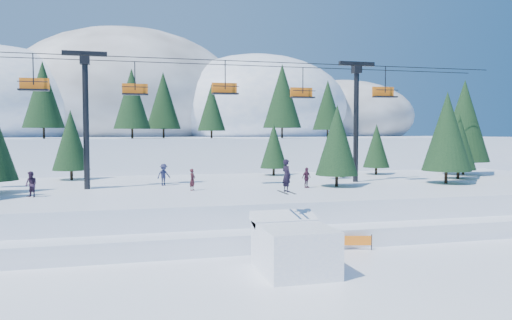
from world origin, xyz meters
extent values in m
plane|color=white|center=(0.00, 0.00, 0.00)|extent=(160.00, 160.00, 0.00)
cube|color=white|center=(0.00, 18.00, 1.25)|extent=(70.00, 22.00, 2.50)
cube|color=white|center=(0.00, 8.00, 0.55)|extent=(70.00, 6.00, 1.10)
cube|color=white|center=(0.00, 68.00, 3.00)|extent=(110.00, 60.00, 6.00)
ellipsoid|color=#605B59|center=(-6.00, 78.00, 13.26)|extent=(44.00, 39.60, 26.40)
ellipsoid|color=white|center=(18.00, 70.00, 11.42)|extent=(34.00, 30.60, 19.72)
ellipsoid|color=#605B59|center=(38.00, 76.00, 10.12)|extent=(30.00, 27.00, 15.00)
cylinder|color=black|center=(-5.40, 40.86, 6.59)|extent=(0.26, 0.26, 1.18)
cone|color=#1D3F1C|center=(-5.40, 40.86, 10.81)|extent=(4.39, 4.39, 7.26)
cylinder|color=black|center=(4.50, 42.08, 6.48)|extent=(0.26, 0.26, 0.96)
cone|color=#1D3F1C|center=(4.50, 42.08, 9.93)|extent=(3.58, 3.58, 5.93)
cylinder|color=black|center=(13.54, 40.66, 6.67)|extent=(0.26, 0.26, 1.34)
cone|color=#1D3F1C|center=(13.54, 40.66, 11.47)|extent=(4.99, 4.99, 8.26)
cylinder|color=black|center=(-15.58, 42.49, 6.64)|extent=(0.26, 0.26, 1.29)
cone|color=#1D3F1C|center=(-15.58, 42.49, 11.25)|extent=(4.79, 4.79, 7.92)
cylinder|color=black|center=(20.96, 43.24, 6.56)|extent=(0.26, 0.26, 1.12)
cone|color=#1D3F1C|center=(20.96, 43.24, 10.54)|extent=(4.15, 4.15, 6.86)
cylinder|color=black|center=(-1.35, 45.10, 6.61)|extent=(0.26, 0.26, 1.21)
cone|color=#1D3F1C|center=(-1.35, 45.10, 10.93)|extent=(4.50, 4.50, 7.43)
cube|color=white|center=(1.70, 1.27, 1.12)|extent=(3.32, 4.10, 2.25)
cube|color=white|center=(1.70, 3.03, 2.30)|extent=(3.32, 1.44, 0.80)
imported|color=black|center=(1.80, 2.87, 4.56)|extent=(0.56, 0.70, 1.68)
cube|color=black|center=(1.60, 2.87, 3.70)|extent=(0.11, 1.65, 0.03)
cube|color=black|center=(2.00, 2.87, 3.70)|extent=(0.11, 1.65, 0.03)
cylinder|color=black|center=(-9.00, 18.00, 7.50)|extent=(0.44, 0.44, 10.00)
cube|color=black|center=(-9.00, 18.00, 12.60)|extent=(3.20, 0.35, 0.35)
cube|color=black|center=(-9.00, 18.00, 12.15)|extent=(0.70, 0.70, 0.70)
cylinder|color=black|center=(13.00, 18.00, 7.50)|extent=(0.44, 0.44, 10.00)
cube|color=black|center=(13.00, 18.00, 12.60)|extent=(3.20, 0.35, 0.35)
cube|color=black|center=(13.00, 18.00, 12.15)|extent=(0.70, 0.70, 0.70)
cylinder|color=black|center=(2.00, 16.80, 12.30)|extent=(46.00, 0.06, 0.06)
cylinder|color=black|center=(2.00, 19.20, 12.30)|extent=(46.00, 0.06, 0.06)
cylinder|color=black|center=(-12.37, 16.80, 11.20)|extent=(0.08, 0.08, 2.20)
cube|color=black|center=(-12.37, 16.80, 9.75)|extent=(2.00, 0.75, 0.12)
cube|color=orange|center=(-12.37, 17.18, 10.20)|extent=(2.00, 0.10, 0.85)
cylinder|color=black|center=(-12.37, 16.45, 10.30)|extent=(2.00, 0.06, 0.06)
cylinder|color=black|center=(-5.38, 19.20, 11.20)|extent=(0.08, 0.08, 2.20)
cube|color=black|center=(-5.38, 19.20, 9.75)|extent=(2.00, 0.75, 0.12)
cube|color=orange|center=(-5.38, 19.58, 10.20)|extent=(2.00, 0.10, 0.85)
cylinder|color=black|center=(-5.38, 18.85, 10.30)|extent=(2.00, 0.06, 0.06)
cylinder|color=black|center=(1.36, 16.80, 11.20)|extent=(0.08, 0.08, 2.20)
cube|color=black|center=(1.36, 16.80, 9.75)|extent=(2.00, 0.75, 0.12)
cube|color=orange|center=(1.36, 17.18, 10.20)|extent=(2.00, 0.10, 0.85)
cylinder|color=black|center=(1.36, 16.45, 10.30)|extent=(2.00, 0.06, 0.06)
cylinder|color=black|center=(8.59, 19.20, 11.20)|extent=(0.08, 0.08, 2.20)
cube|color=black|center=(8.59, 19.20, 9.75)|extent=(2.00, 0.75, 0.12)
cube|color=orange|center=(8.59, 19.58, 10.20)|extent=(2.00, 0.10, 0.85)
cylinder|color=black|center=(8.59, 18.85, 10.30)|extent=(2.00, 0.06, 0.06)
cylinder|color=black|center=(15.07, 16.80, 11.20)|extent=(0.08, 0.08, 2.20)
cube|color=black|center=(15.07, 16.80, 9.75)|extent=(2.00, 0.75, 0.12)
cube|color=orange|center=(15.07, 17.18, 10.20)|extent=(2.00, 0.10, 0.85)
cylinder|color=black|center=(15.07, 16.45, 10.30)|extent=(2.00, 0.06, 0.06)
cylinder|color=black|center=(19.73, 14.86, 3.04)|extent=(0.26, 0.26, 1.07)
cone|color=#1D3F1C|center=(19.73, 14.86, 6.86)|extent=(3.98, 3.98, 6.58)
cylinder|color=black|center=(23.43, 18.26, 2.92)|extent=(0.26, 0.26, 0.84)
cone|color=#1D3F1C|center=(23.43, 18.26, 5.93)|extent=(3.13, 3.13, 5.17)
cylinder|color=black|center=(26.81, 22.00, 3.17)|extent=(0.26, 0.26, 1.34)
cone|color=#1D3F1C|center=(26.81, 22.00, 7.94)|extent=(4.96, 4.96, 8.21)
cylinder|color=black|center=(18.42, 24.45, 2.86)|extent=(0.26, 0.26, 0.72)
cone|color=#1D3F1C|center=(18.42, 24.45, 5.42)|extent=(2.66, 2.66, 4.41)
cylinder|color=black|center=(-10.92, 26.14, 2.94)|extent=(0.26, 0.26, 0.88)
cone|color=#1D3F1C|center=(-10.92, 26.14, 6.09)|extent=(3.27, 3.27, 5.41)
cylinder|color=black|center=(8.04, 26.04, 2.86)|extent=(0.26, 0.26, 0.72)
cone|color=#1D3F1C|center=(8.04, 26.04, 5.45)|extent=(2.69, 2.69, 4.44)
cylinder|color=black|center=(9.91, 14.97, 2.95)|extent=(0.26, 0.26, 0.90)
cone|color=#1D3F1C|center=(9.91, 14.97, 6.16)|extent=(3.34, 3.34, 5.53)
imported|color=#421A20|center=(-1.44, 15.15, 3.30)|extent=(0.65, 0.70, 1.60)
imported|color=#461F33|center=(7.26, 14.65, 3.29)|extent=(1.00, 0.78, 1.58)
imported|color=#1F3A24|center=(13.75, 22.27, 3.33)|extent=(0.92, 0.97, 1.67)
imported|color=#242647|center=(-3.24, 19.08, 3.37)|extent=(1.30, 1.07, 1.75)
imported|color=#332037|center=(-12.20, 13.96, 3.35)|extent=(1.05, 1.03, 1.71)
cylinder|color=black|center=(4.76, 5.13, 0.45)|extent=(0.06, 0.06, 0.90)
cylinder|color=black|center=(7.47, 4.46, 0.45)|extent=(0.06, 0.06, 0.90)
cube|color=orange|center=(6.11, 4.80, 0.55)|extent=(2.73, 0.71, 0.55)
cylinder|color=black|center=(7.30, 5.67, 0.45)|extent=(0.06, 0.06, 0.90)
cylinder|color=black|center=(10.07, 5.28, 0.45)|extent=(0.06, 0.06, 0.90)
cube|color=orange|center=(8.68, 5.48, 0.55)|extent=(2.78, 0.44, 0.55)
camera|label=1|loc=(-6.10, -21.29, 6.77)|focal=35.00mm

